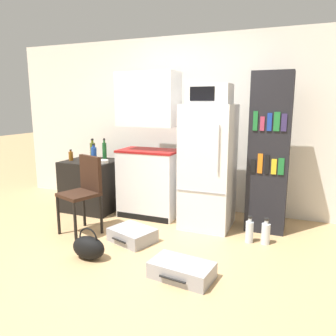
{
  "coord_description": "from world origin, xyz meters",
  "views": [
    {
      "loc": [
        1.55,
        -2.68,
        1.57
      ],
      "look_at": [
        0.12,
        0.85,
        0.81
      ],
      "focal_mm": 35.0,
      "sensor_mm": 36.0,
      "label": 1
    }
  ],
  "objects_px": {
    "bookshelf": "(269,154)",
    "bottle_green_tall": "(104,150)",
    "suitcase_large_flat": "(132,235)",
    "water_bottle_front": "(249,231)",
    "water_bottle_middle": "(266,233)",
    "microwave": "(210,94)",
    "chair": "(85,187)",
    "side_table": "(92,185)",
    "bottle_olive_oil": "(93,150)",
    "bowl": "(103,162)",
    "handbag": "(89,247)",
    "suitcase_small_flat": "(182,270)",
    "kitchen_hutch": "(149,151)",
    "bottle_amber_beer": "(71,156)",
    "refrigerator": "(208,167)",
    "bottle_blue_soda": "(94,153)"
  },
  "relations": [
    {
      "from": "bowl",
      "to": "bottle_green_tall",
      "type": "bearing_deg",
      "value": 118.02
    },
    {
      "from": "refrigerator",
      "to": "water_bottle_front",
      "type": "distance_m",
      "value": 0.94
    },
    {
      "from": "bookshelf",
      "to": "bowl",
      "type": "xyz_separation_m",
      "value": [
        -2.21,
        -0.27,
        -0.2
      ]
    },
    {
      "from": "microwave",
      "to": "bottle_amber_beer",
      "type": "bearing_deg",
      "value": -176.99
    },
    {
      "from": "bottle_olive_oil",
      "to": "suitcase_small_flat",
      "type": "xyz_separation_m",
      "value": [
        2.02,
        -1.58,
        -0.79
      ]
    },
    {
      "from": "refrigerator",
      "to": "bottle_olive_oil",
      "type": "distance_m",
      "value": 1.89
    },
    {
      "from": "bookshelf",
      "to": "bottle_green_tall",
      "type": "relative_size",
      "value": 6.22
    },
    {
      "from": "bottle_olive_oil",
      "to": "water_bottle_middle",
      "type": "height_order",
      "value": "bottle_olive_oil"
    },
    {
      "from": "kitchen_hutch",
      "to": "chair",
      "type": "height_order",
      "value": "kitchen_hutch"
    },
    {
      "from": "suitcase_small_flat",
      "to": "bottle_green_tall",
      "type": "bearing_deg",
      "value": 146.15
    },
    {
      "from": "bottle_amber_beer",
      "to": "water_bottle_front",
      "type": "height_order",
      "value": "bottle_amber_beer"
    },
    {
      "from": "refrigerator",
      "to": "water_bottle_front",
      "type": "relative_size",
      "value": 4.95
    },
    {
      "from": "bookshelf",
      "to": "bowl",
      "type": "distance_m",
      "value": 2.23
    },
    {
      "from": "bottle_green_tall",
      "to": "water_bottle_middle",
      "type": "relative_size",
      "value": 1.02
    },
    {
      "from": "bookshelf",
      "to": "suitcase_large_flat",
      "type": "bearing_deg",
      "value": -144.85
    },
    {
      "from": "bottle_amber_beer",
      "to": "suitcase_large_flat",
      "type": "xyz_separation_m",
      "value": [
        1.39,
        -0.72,
        -0.74
      ]
    },
    {
      "from": "water_bottle_front",
      "to": "bookshelf",
      "type": "bearing_deg",
      "value": 75.97
    },
    {
      "from": "side_table",
      "to": "bottle_olive_oil",
      "type": "height_order",
      "value": "bottle_olive_oil"
    },
    {
      "from": "bottle_green_tall",
      "to": "water_bottle_front",
      "type": "distance_m",
      "value": 2.43
    },
    {
      "from": "chair",
      "to": "water_bottle_middle",
      "type": "xyz_separation_m",
      "value": [
        2.1,
        0.46,
        -0.44
      ]
    },
    {
      "from": "refrigerator",
      "to": "water_bottle_middle",
      "type": "xyz_separation_m",
      "value": [
        0.77,
        -0.32,
        -0.65
      ]
    },
    {
      "from": "refrigerator",
      "to": "handbag",
      "type": "relative_size",
      "value": 4.33
    },
    {
      "from": "bottle_olive_oil",
      "to": "water_bottle_front",
      "type": "distance_m",
      "value": 2.64
    },
    {
      "from": "bottle_olive_oil",
      "to": "suitcase_small_flat",
      "type": "relative_size",
      "value": 0.49
    },
    {
      "from": "bottle_olive_oil",
      "to": "chair",
      "type": "distance_m",
      "value": 1.17
    },
    {
      "from": "microwave",
      "to": "suitcase_large_flat",
      "type": "height_order",
      "value": "microwave"
    },
    {
      "from": "bottle_green_tall",
      "to": "microwave",
      "type": "bearing_deg",
      "value": -6.26
    },
    {
      "from": "kitchen_hutch",
      "to": "refrigerator",
      "type": "bearing_deg",
      "value": -4.93
    },
    {
      "from": "microwave",
      "to": "bottle_olive_oil",
      "type": "height_order",
      "value": "microwave"
    },
    {
      "from": "water_bottle_middle",
      "to": "side_table",
      "type": "bearing_deg",
      "value": 172.95
    },
    {
      "from": "microwave",
      "to": "water_bottle_front",
      "type": "relative_size",
      "value": 1.63
    },
    {
      "from": "chair",
      "to": "kitchen_hutch",
      "type": "bearing_deg",
      "value": 81.25
    },
    {
      "from": "bookshelf",
      "to": "bottle_olive_oil",
      "type": "distance_m",
      "value": 2.6
    },
    {
      "from": "bottle_green_tall",
      "to": "suitcase_large_flat",
      "type": "xyz_separation_m",
      "value": [
        0.99,
        -1.01,
        -0.8
      ]
    },
    {
      "from": "side_table",
      "to": "microwave",
      "type": "relative_size",
      "value": 1.45
    },
    {
      "from": "refrigerator",
      "to": "chair",
      "type": "distance_m",
      "value": 1.55
    },
    {
      "from": "bottle_olive_oil",
      "to": "bowl",
      "type": "height_order",
      "value": "bottle_olive_oil"
    },
    {
      "from": "water_bottle_front",
      "to": "water_bottle_middle",
      "type": "xyz_separation_m",
      "value": [
        0.18,
        0.02,
        -0.0
      ]
    },
    {
      "from": "water_bottle_middle",
      "to": "bowl",
      "type": "bearing_deg",
      "value": 174.97
    },
    {
      "from": "bottle_amber_beer",
      "to": "bookshelf",
      "type": "bearing_deg",
      "value": 5.21
    },
    {
      "from": "bottle_amber_beer",
      "to": "bottle_olive_oil",
      "type": "bearing_deg",
      "value": 61.72
    },
    {
      "from": "water_bottle_front",
      "to": "bottle_amber_beer",
      "type": "bearing_deg",
      "value": 174.88
    },
    {
      "from": "bookshelf",
      "to": "bottle_green_tall",
      "type": "distance_m",
      "value": 2.37
    },
    {
      "from": "bottle_blue_soda",
      "to": "suitcase_small_flat",
      "type": "relative_size",
      "value": 0.41
    },
    {
      "from": "handbag",
      "to": "suitcase_small_flat",
      "type": "bearing_deg",
      "value": 0.25
    },
    {
      "from": "microwave",
      "to": "bottle_amber_beer",
      "type": "distance_m",
      "value": 2.22
    },
    {
      "from": "bowl",
      "to": "water_bottle_middle",
      "type": "height_order",
      "value": "bowl"
    },
    {
      "from": "microwave",
      "to": "water_bottle_front",
      "type": "bearing_deg",
      "value": -30.05
    },
    {
      "from": "kitchen_hutch",
      "to": "microwave",
      "type": "bearing_deg",
      "value": -5.03
    },
    {
      "from": "bowl",
      "to": "chair",
      "type": "height_order",
      "value": "chair"
    }
  ]
}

